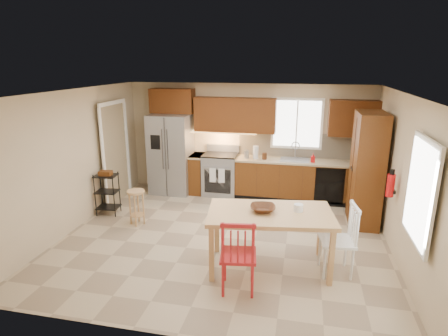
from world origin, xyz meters
The scene contains 33 objects.
floor centered at (0.00, 0.00, 0.00)m, with size 5.50×5.50×0.00m, color tan.
ceiling centered at (0.00, 0.00, 2.50)m, with size 5.50×5.00×0.02m, color silver.
wall_back centered at (0.00, 2.50, 1.25)m, with size 5.50×0.02×2.50m, color #CCB793.
wall_front centered at (0.00, -2.50, 1.25)m, with size 5.50×0.02×2.50m, color #CCB793.
wall_left centered at (-2.75, 0.00, 1.25)m, with size 0.02×5.00×2.50m, color #CCB793.
wall_right centered at (2.75, 0.00, 1.25)m, with size 0.02×5.00×2.50m, color #CCB793.
refrigerator centered at (-1.70, 2.12, 0.91)m, with size 0.92×0.75×1.82m, color gray.
range_stove centered at (-0.55, 2.19, 0.46)m, with size 0.76×0.63×0.92m, color gray.
base_cabinet_narrow centered at (-1.10, 2.20, 0.45)m, with size 0.30×0.60×0.90m, color #5A3210.
base_cabinet_run centered at (1.29, 2.20, 0.45)m, with size 2.92×0.60×0.90m, color #5A3210.
dishwasher centered at (1.85, 1.91, 0.45)m, with size 0.60×0.02×0.78m, color black.
backsplash centered at (1.29, 2.48, 1.18)m, with size 2.92×0.03×0.55m, color #C4B394.
upper_over_fridge centered at (-1.70, 2.33, 2.10)m, with size 1.00×0.35×0.55m, color #5A290F.
upper_left_block centered at (-0.25, 2.33, 1.83)m, with size 1.80×0.35×0.75m, color #5A290F.
upper_right_block centered at (2.25, 2.33, 1.83)m, with size 1.00×0.35×0.75m, color #5A290F.
window_back centered at (1.10, 2.48, 1.65)m, with size 1.12×0.04×1.12m, color white.
sink centered at (1.10, 2.20, 0.86)m, with size 0.62×0.46×0.16m, color gray.
undercab_glow centered at (-0.55, 2.30, 1.43)m, with size 1.60×0.30×0.01m, color #FFBF66.
soap_bottle centered at (1.48, 2.10, 1.00)m, with size 0.09×0.09×0.19m, color red.
paper_towel centered at (0.25, 2.15, 1.04)m, with size 0.12×0.12×0.28m, color silver.
canister_steel centered at (0.05, 2.15, 0.99)m, with size 0.11×0.11×0.18m, color gray.
canister_wood centered at (0.45, 2.12, 0.97)m, with size 0.10×0.10×0.14m, color #452512.
pantry centered at (2.43, 1.20, 1.05)m, with size 0.50×0.95×2.10m, color #5A3210.
fire_extinguisher centered at (2.63, 0.15, 1.10)m, with size 0.12×0.12×0.36m, color red.
window_right centered at (2.68, -1.15, 1.45)m, with size 0.04×1.02×1.32m, color white.
doorway centered at (-2.67, 1.30, 1.05)m, with size 0.04×0.95×2.10m, color #8C7A59.
dining_table centered at (0.85, -0.79, 0.43)m, with size 1.78×1.00×0.87m, color tan, non-canonical shape.
chair_red centered at (0.50, -1.44, 0.52)m, with size 0.49×0.49×1.05m, color #B01B20, non-canonical shape.
chair_white centered at (1.80, -0.74, 0.52)m, with size 0.49×0.49×1.05m, color silver, non-canonical shape.
table_bowl centered at (0.74, -0.79, 0.88)m, with size 0.36×0.36×0.09m, color #452512.
table_jar centered at (1.24, -0.68, 0.91)m, with size 0.15×0.15×0.17m, color silver.
bar_stool centered at (-1.71, 0.21, 0.34)m, with size 0.33×0.33×0.67m, color tan, non-canonical shape.
utility_cart centered at (-2.50, 0.57, 0.42)m, with size 0.42×0.33×0.85m, color black, non-canonical shape.
Camera 1 is at (1.25, -5.81, 2.97)m, focal length 30.00 mm.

